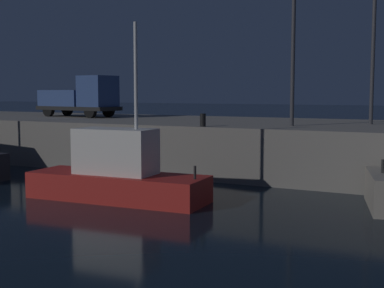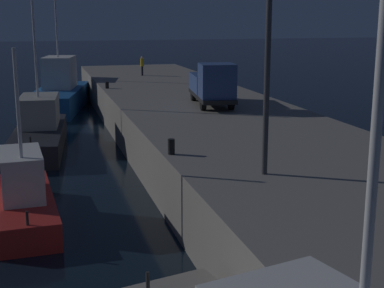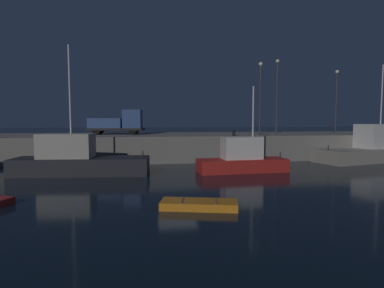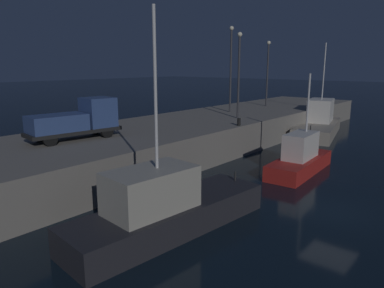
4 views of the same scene
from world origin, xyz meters
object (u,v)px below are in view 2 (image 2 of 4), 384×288
object	(u,v)px
fishing_trawler_red	(39,130)
bollard_west	(171,147)
utility_truck	(212,85)
bollard_central	(107,85)
fishing_boat_blue	(24,197)
dockworker	(142,65)
fishing_boat_white	(59,93)
lamp_post_west	(268,42)

from	to	relation	value
fishing_trawler_red	bollard_west	world-z (taller)	fishing_trawler_red
utility_truck	bollard_central	xyz separation A→B (m)	(-10.11, -5.24, -1.03)
fishing_boat_blue	dockworker	distance (m)	31.23
utility_truck	fishing_boat_white	bearing A→B (deg)	-153.69
fishing_boat_blue	bollard_west	bearing A→B (deg)	80.60
lamp_post_west	utility_truck	bearing A→B (deg)	169.60
fishing_boat_blue	bollard_west	distance (m)	6.20
utility_truck	bollard_west	world-z (taller)	utility_truck
fishing_boat_blue	fishing_boat_white	size ratio (longest dim) A/B	0.60
fishing_trawler_red	fishing_boat_white	xyz separation A→B (m)	(-14.94, 1.83, 0.34)
fishing_boat_blue	bollard_central	distance (m)	21.58
dockworker	bollard_central	size ratio (longest dim) A/B	3.42
fishing_boat_blue	dockworker	size ratio (longest dim) A/B	4.22
lamp_post_west	dockworker	xyz separation A→B (m)	(-34.03, 1.85, -3.56)
fishing_boat_white	dockworker	xyz separation A→B (m)	(-1.51, 7.63, 2.13)
fishing_trawler_red	fishing_boat_blue	size ratio (longest dim) A/B	1.41
fishing_boat_blue	lamp_post_west	size ratio (longest dim) A/B	0.95
bollard_west	fishing_boat_white	bearing A→B (deg)	-173.51
lamp_post_west	fishing_boat_white	bearing A→B (deg)	-169.93
dockworker	fishing_boat_blue	bearing A→B (deg)	-19.06
fishing_boat_blue	fishing_boat_white	xyz separation A→B (m)	(-27.91, 2.53, 0.46)
lamp_post_west	dockworker	bearing A→B (deg)	176.89
dockworker	bollard_west	size ratio (longest dim) A/B	2.79
bollard_west	fishing_trawler_red	bearing A→B (deg)	-159.86
fishing_boat_white	fishing_trawler_red	bearing A→B (deg)	-6.97
bollard_west	bollard_central	size ratio (longest dim) A/B	1.22
bollard_central	fishing_boat_white	bearing A→B (deg)	-155.26
lamp_post_west	bollard_west	world-z (taller)	lamp_post_west
fishing_trawler_red	dockworker	bearing A→B (deg)	150.12
fishing_boat_white	bollard_west	distance (m)	29.09
fishing_trawler_red	bollard_central	xyz separation A→B (m)	(-7.72, 5.15, 1.73)
fishing_boat_blue	fishing_boat_white	world-z (taller)	fishing_boat_white
fishing_boat_white	dockworker	size ratio (longest dim) A/B	7.05
dockworker	fishing_boat_white	bearing A→B (deg)	-78.78
fishing_trawler_red	utility_truck	xyz separation A→B (m)	(2.39, 10.39, 2.75)
bollard_west	bollard_central	world-z (taller)	bollard_west
fishing_trawler_red	fishing_boat_white	bearing A→B (deg)	173.03
fishing_boat_white	bollard_central	bearing A→B (deg)	24.74
dockworker	bollard_west	bearing A→B (deg)	-8.14
bollard_west	bollard_central	xyz separation A→B (m)	(-21.65, 0.04, -0.06)
fishing_boat_blue	fishing_trawler_red	bearing A→B (deg)	176.87
lamp_post_west	bollard_central	bearing A→B (deg)	-174.46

